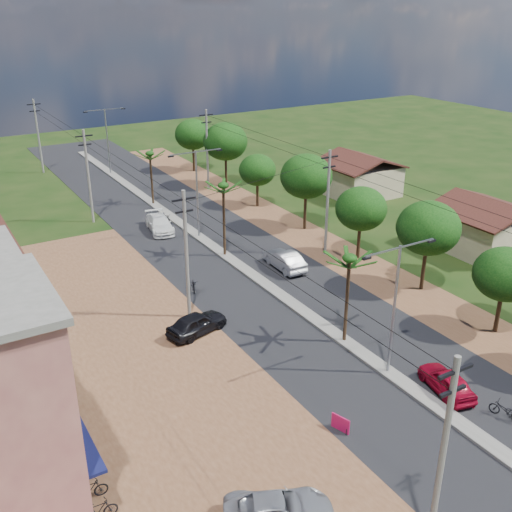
{
  "coord_description": "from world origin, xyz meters",
  "views": [
    {
      "loc": [
        -21.49,
        -21.13,
        19.94
      ],
      "look_at": [
        -1.29,
        12.71,
        3.0
      ],
      "focal_mm": 42.0,
      "sensor_mm": 36.0,
      "label": 1
    }
  ],
  "objects_px": {
    "car_silver_mid": "(284,260)",
    "car_parked_silver": "(279,511)",
    "car_parked_dark": "(197,324)",
    "moto_rider_east": "(505,411)",
    "parked_scooter_row": "(94,501)",
    "car_white_far": "(160,224)",
    "car_red_near": "(447,382)",
    "roadside_sign": "(340,424)"
  },
  "relations": [
    {
      "from": "car_silver_mid",
      "to": "moto_rider_east",
      "type": "bearing_deg",
      "value": 90.98
    },
    {
      "from": "car_white_far",
      "to": "car_silver_mid",
      "type": "bearing_deg",
      "value": -58.03
    },
    {
      "from": "car_red_near",
      "to": "car_parked_silver",
      "type": "xyz_separation_m",
      "value": [
        -12.76,
        -2.81,
        -0.03
      ]
    },
    {
      "from": "car_silver_mid",
      "to": "car_parked_dark",
      "type": "bearing_deg",
      "value": 30.5
    },
    {
      "from": "car_silver_mid",
      "to": "car_parked_dark",
      "type": "distance_m",
      "value": 11.81
    },
    {
      "from": "car_white_far",
      "to": "roadside_sign",
      "type": "height_order",
      "value": "car_white_far"
    },
    {
      "from": "car_parked_silver",
      "to": "roadside_sign",
      "type": "distance_m",
      "value": 6.59
    },
    {
      "from": "car_parked_silver",
      "to": "car_parked_dark",
      "type": "xyz_separation_m",
      "value": [
        3.75,
        15.56,
        0.08
      ]
    },
    {
      "from": "car_silver_mid",
      "to": "car_parked_silver",
      "type": "bearing_deg",
      "value": 58.56
    },
    {
      "from": "car_red_near",
      "to": "roadside_sign",
      "type": "distance_m",
      "value": 7.03
    },
    {
      "from": "car_red_near",
      "to": "parked_scooter_row",
      "type": "distance_m",
      "value": 19.19
    },
    {
      "from": "moto_rider_east",
      "to": "parked_scooter_row",
      "type": "bearing_deg",
      "value": -29.42
    },
    {
      "from": "car_red_near",
      "to": "moto_rider_east",
      "type": "distance_m",
      "value": 3.3
    },
    {
      "from": "car_white_far",
      "to": "parked_scooter_row",
      "type": "height_order",
      "value": "car_white_far"
    },
    {
      "from": "car_white_far",
      "to": "car_parked_dark",
      "type": "relative_size",
      "value": 1.18
    },
    {
      "from": "roadside_sign",
      "to": "car_parked_silver",
      "type": "bearing_deg",
      "value": -168.2
    },
    {
      "from": "car_red_near",
      "to": "car_white_far",
      "type": "height_order",
      "value": "car_white_far"
    },
    {
      "from": "roadside_sign",
      "to": "parked_scooter_row",
      "type": "height_order",
      "value": "parked_scooter_row"
    },
    {
      "from": "car_silver_mid",
      "to": "roadside_sign",
      "type": "xyz_separation_m",
      "value": [
        -8.42,
        -17.9,
        -0.31
      ]
    },
    {
      "from": "car_parked_silver",
      "to": "car_red_near",
      "type": "bearing_deg",
      "value": -52.45
    },
    {
      "from": "car_parked_silver",
      "to": "parked_scooter_row",
      "type": "distance_m",
      "value": 7.83
    },
    {
      "from": "car_red_near",
      "to": "roadside_sign",
      "type": "xyz_separation_m",
      "value": [
        -7.01,
        0.41,
        -0.23
      ]
    },
    {
      "from": "car_white_far",
      "to": "moto_rider_east",
      "type": "relative_size",
      "value": 2.82
    },
    {
      "from": "moto_rider_east",
      "to": "parked_scooter_row",
      "type": "distance_m",
      "value": 20.58
    },
    {
      "from": "moto_rider_east",
      "to": "parked_scooter_row",
      "type": "xyz_separation_m",
      "value": [
        -19.98,
        4.94,
        0.04
      ]
    },
    {
      "from": "car_red_near",
      "to": "roadside_sign",
      "type": "relative_size",
      "value": 3.79
    },
    {
      "from": "car_white_far",
      "to": "car_parked_silver",
      "type": "distance_m",
      "value": 35.29
    },
    {
      "from": "car_parked_silver",
      "to": "car_parked_dark",
      "type": "relative_size",
      "value": 1.09
    },
    {
      "from": "car_silver_mid",
      "to": "car_parked_dark",
      "type": "xyz_separation_m",
      "value": [
        -10.42,
        -5.56,
        -0.03
      ]
    },
    {
      "from": "car_red_near",
      "to": "car_white_far",
      "type": "distance_m",
      "value": 31.6
    },
    {
      "from": "car_parked_silver",
      "to": "parked_scooter_row",
      "type": "height_order",
      "value": "car_parked_silver"
    },
    {
      "from": "car_silver_mid",
      "to": "car_white_far",
      "type": "height_order",
      "value": "car_silver_mid"
    },
    {
      "from": "roadside_sign",
      "to": "parked_scooter_row",
      "type": "bearing_deg",
      "value": 156.17
    },
    {
      "from": "car_silver_mid",
      "to": "car_parked_silver",
      "type": "distance_m",
      "value": 25.43
    },
    {
      "from": "parked_scooter_row",
      "to": "car_parked_silver",
      "type": "bearing_deg",
      "value": -35.72
    },
    {
      "from": "car_silver_mid",
      "to": "car_parked_silver",
      "type": "xyz_separation_m",
      "value": [
        -14.17,
        -21.12,
        -0.11
      ]
    },
    {
      "from": "car_red_near",
      "to": "roadside_sign",
      "type": "height_order",
      "value": "car_red_near"
    },
    {
      "from": "car_silver_mid",
      "to": "car_red_near",
      "type": "bearing_deg",
      "value": 88.01
    },
    {
      "from": "parked_scooter_row",
      "to": "car_silver_mid",
      "type": "bearing_deg",
      "value": 38.89
    },
    {
      "from": "car_silver_mid",
      "to": "car_white_far",
      "type": "relative_size",
      "value": 0.92
    },
    {
      "from": "car_silver_mid",
      "to": "moto_rider_east",
      "type": "height_order",
      "value": "car_silver_mid"
    },
    {
      "from": "car_parked_dark",
      "to": "roadside_sign",
      "type": "bearing_deg",
      "value": 174.77
    }
  ]
}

